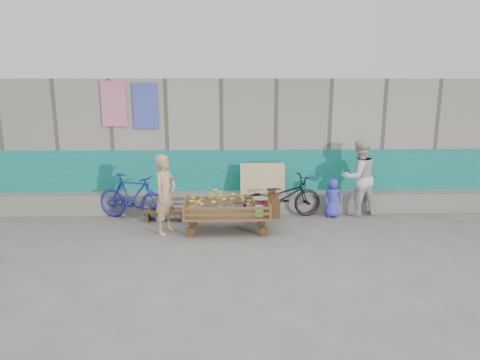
{
  "coord_description": "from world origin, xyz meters",
  "views": [
    {
      "loc": [
        -0.47,
        -7.13,
        2.84
      ],
      "look_at": [
        -0.24,
        1.2,
        1.0
      ],
      "focal_mm": 32.0,
      "sensor_mm": 36.0,
      "label": 1
    }
  ],
  "objects_px": {
    "vendor_man": "(165,195)",
    "bicycle_blue": "(133,197)",
    "bicycle_dark": "(282,197)",
    "banana_cart": "(226,205)",
    "woman": "(359,177)",
    "child": "(332,198)",
    "bench": "(165,213)"
  },
  "relations": [
    {
      "from": "vendor_man",
      "to": "bicycle_blue",
      "type": "bearing_deg",
      "value": 68.44
    },
    {
      "from": "bench",
      "to": "bicycle_blue",
      "type": "relative_size",
      "value": 0.57
    },
    {
      "from": "bench",
      "to": "bicycle_blue",
      "type": "height_order",
      "value": "bicycle_blue"
    },
    {
      "from": "banana_cart",
      "to": "woman",
      "type": "xyz_separation_m",
      "value": [
        2.94,
        1.04,
        0.33
      ]
    },
    {
      "from": "woman",
      "to": "bicycle_blue",
      "type": "bearing_deg",
      "value": -17.44
    },
    {
      "from": "woman",
      "to": "child",
      "type": "distance_m",
      "value": 0.75
    },
    {
      "from": "banana_cart",
      "to": "bicycle_blue",
      "type": "bearing_deg",
      "value": 157.08
    },
    {
      "from": "banana_cart",
      "to": "bench",
      "type": "relative_size",
      "value": 1.96
    },
    {
      "from": "woman",
      "to": "child",
      "type": "bearing_deg",
      "value": -6.69
    },
    {
      "from": "bicycle_dark",
      "to": "bicycle_blue",
      "type": "distance_m",
      "value": 3.24
    },
    {
      "from": "banana_cart",
      "to": "bicycle_dark",
      "type": "xyz_separation_m",
      "value": [
        1.23,
        0.85,
        -0.06
      ]
    },
    {
      "from": "child",
      "to": "bicycle_dark",
      "type": "bearing_deg",
      "value": 0.36
    },
    {
      "from": "bicycle_dark",
      "to": "vendor_man",
      "type": "bearing_deg",
      "value": 96.56
    },
    {
      "from": "banana_cart",
      "to": "bicycle_dark",
      "type": "height_order",
      "value": "bicycle_dark"
    },
    {
      "from": "vendor_man",
      "to": "child",
      "type": "bearing_deg",
      "value": -48.45
    },
    {
      "from": "bicycle_dark",
      "to": "banana_cart",
      "type": "bearing_deg",
      "value": 110.12
    },
    {
      "from": "vendor_man",
      "to": "bicycle_blue",
      "type": "height_order",
      "value": "vendor_man"
    },
    {
      "from": "woman",
      "to": "bicycle_dark",
      "type": "bearing_deg",
      "value": -13.39
    },
    {
      "from": "banana_cart",
      "to": "child",
      "type": "xyz_separation_m",
      "value": [
        2.35,
        0.9,
        -0.1
      ]
    },
    {
      "from": "vendor_man",
      "to": "bench",
      "type": "bearing_deg",
      "value": 35.46
    },
    {
      "from": "bench",
      "to": "vendor_man",
      "type": "xyz_separation_m",
      "value": [
        0.13,
        -0.76,
        0.61
      ]
    },
    {
      "from": "bicycle_blue",
      "to": "bench",
      "type": "bearing_deg",
      "value": -83.63
    },
    {
      "from": "woman",
      "to": "child",
      "type": "height_order",
      "value": "woman"
    },
    {
      "from": "banana_cart",
      "to": "bicycle_dark",
      "type": "relative_size",
      "value": 1.04
    },
    {
      "from": "vendor_man",
      "to": "child",
      "type": "relative_size",
      "value": 1.81
    },
    {
      "from": "child",
      "to": "woman",
      "type": "bearing_deg",
      "value": -169.28
    },
    {
      "from": "bicycle_dark",
      "to": "bicycle_blue",
      "type": "xyz_separation_m",
      "value": [
        -3.24,
        0.0,
        0.03
      ]
    },
    {
      "from": "banana_cart",
      "to": "woman",
      "type": "height_order",
      "value": "woman"
    },
    {
      "from": "bench",
      "to": "woman",
      "type": "xyz_separation_m",
      "value": [
        4.24,
        0.35,
        0.69
      ]
    },
    {
      "from": "vendor_man",
      "to": "bicycle_dark",
      "type": "distance_m",
      "value": 2.59
    },
    {
      "from": "bicycle_blue",
      "to": "bicycle_dark",
      "type": "bearing_deg",
      "value": -70.96
    },
    {
      "from": "child",
      "to": "bicycle_dark",
      "type": "relative_size",
      "value": 0.48
    }
  ]
}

